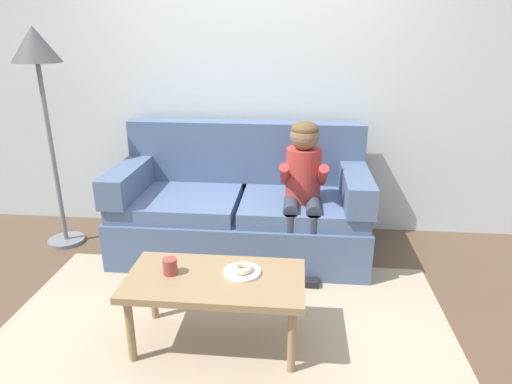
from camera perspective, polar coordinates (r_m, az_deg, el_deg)
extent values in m
plane|color=brown|center=(2.96, -3.24, -14.88)|extent=(10.00, 10.00, 0.00)
cube|color=silver|center=(3.83, -0.42, 15.64)|extent=(8.00, 0.10, 2.80)
cube|color=tan|center=(2.76, -4.05, -17.72)|extent=(2.71, 1.72, 0.01)
cube|color=slate|center=(3.56, -1.94, -4.96)|extent=(1.95, 0.90, 0.38)
cube|color=slate|center=(3.51, -10.00, -1.21)|extent=(0.93, 0.74, 0.12)
cube|color=slate|center=(3.39, 6.10, -1.79)|extent=(0.93, 0.74, 0.12)
cube|color=slate|center=(3.69, -1.35, 5.27)|extent=(1.95, 0.20, 0.50)
cube|color=slate|center=(3.62, -15.88, 1.83)|extent=(0.20, 0.90, 0.22)
cube|color=slate|center=(3.40, 12.72, 0.98)|extent=(0.20, 0.90, 0.22)
cube|color=#937551|center=(2.46, -5.33, -11.32)|extent=(0.98, 0.50, 0.04)
cylinder|color=#937551|center=(2.54, -15.96, -16.92)|extent=(0.04, 0.04, 0.40)
cylinder|color=#937551|center=(2.39, 4.65, -18.71)|extent=(0.04, 0.04, 0.40)
cylinder|color=#937551|center=(2.83, -13.19, -12.41)|extent=(0.04, 0.04, 0.40)
cylinder|color=#937551|center=(2.70, 4.81, -13.63)|extent=(0.04, 0.04, 0.40)
cylinder|color=#AD3833|center=(3.27, 6.13, 2.25)|extent=(0.26, 0.26, 0.40)
sphere|color=#846047|center=(3.17, 6.33, 7.24)|extent=(0.21, 0.21, 0.21)
ellipsoid|color=brown|center=(3.16, 6.37, 8.07)|extent=(0.20, 0.20, 0.12)
cylinder|color=#333847|center=(3.19, 4.59, -1.77)|extent=(0.11, 0.30, 0.11)
cylinder|color=#333847|center=(3.15, 4.41, -6.67)|extent=(0.09, 0.09, 0.44)
cube|color=black|center=(3.23, 4.27, -11.03)|extent=(0.10, 0.20, 0.06)
cylinder|color=#AD3833|center=(3.16, 3.70, 2.35)|extent=(0.07, 0.29, 0.23)
cylinder|color=#333847|center=(3.20, 7.46, -1.86)|extent=(0.11, 0.30, 0.11)
cylinder|color=#333847|center=(3.15, 7.34, -6.76)|extent=(0.09, 0.09, 0.44)
cube|color=black|center=(3.23, 7.17, -11.12)|extent=(0.10, 0.20, 0.06)
cylinder|color=#AD3833|center=(3.17, 8.63, 2.19)|extent=(0.07, 0.29, 0.23)
cylinder|color=white|center=(2.47, -1.81, -10.32)|extent=(0.21, 0.21, 0.01)
torus|color=beige|center=(2.46, -1.82, -9.82)|extent=(0.16, 0.16, 0.04)
cylinder|color=#993D38|center=(2.49, -11.07, -9.43)|extent=(0.08, 0.08, 0.09)
cube|color=blue|center=(3.15, -15.15, -12.67)|extent=(0.16, 0.09, 0.05)
cylinder|color=blue|center=(3.18, -16.62, -12.50)|extent=(0.06, 0.06, 0.05)
cylinder|color=blue|center=(3.13, -13.65, -12.84)|extent=(0.06, 0.06, 0.05)
cylinder|color=slate|center=(4.12, -23.33, -5.76)|extent=(0.30, 0.30, 0.03)
cylinder|color=slate|center=(3.87, -24.87, 4.51)|extent=(0.04, 0.04, 1.50)
cone|color=#4C4C51|center=(3.76, -26.77, 16.74)|extent=(0.36, 0.36, 0.26)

